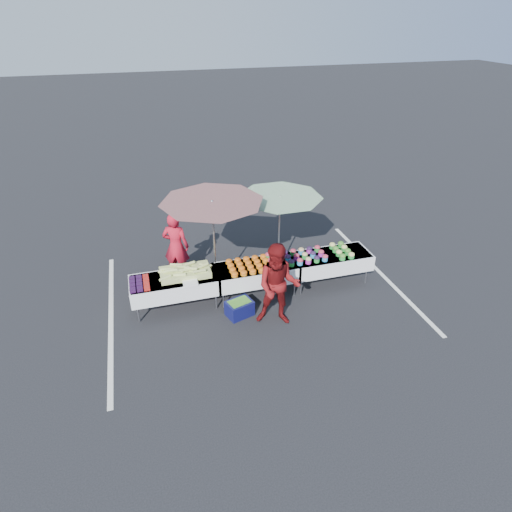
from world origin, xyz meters
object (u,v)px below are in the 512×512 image
object	(u,v)px
table_left	(175,285)
customer	(278,286)
umbrella_right	(280,203)
vendor	(176,246)
storage_bin	(239,308)
table_right	(330,261)
umbrella_left	(212,209)
table_center	(256,272)

from	to	relation	value
table_left	customer	xyz separation A→B (m)	(1.95, -1.08, 0.32)
umbrella_right	table_left	bearing A→B (deg)	-162.90
vendor	table_left	bearing A→B (deg)	105.35
customer	storage_bin	world-z (taller)	customer
table_left	customer	distance (m)	2.25
customer	umbrella_right	bearing A→B (deg)	92.49
table_right	umbrella_left	xyz separation A→B (m)	(-2.63, 0.40, 1.45)
table_right	table_left	bearing A→B (deg)	180.00
vendor	umbrella_left	distance (m)	1.63
table_center	customer	distance (m)	1.14
vendor	umbrella_left	bearing A→B (deg)	158.51
umbrella_right	storage_bin	size ratio (longest dim) A/B	4.08
table_right	customer	distance (m)	2.00
table_right	vendor	bearing A→B (deg)	160.54
table_right	vendor	distance (m)	3.62
table_left	umbrella_right	xyz separation A→B (m)	(2.60, 0.80, 1.23)
table_right	table_center	bearing A→B (deg)	180.00
table_left	umbrella_right	size ratio (longest dim) A/B	0.73
customer	table_left	bearing A→B (deg)	172.46
umbrella_left	table_right	bearing A→B (deg)	-8.64
vendor	storage_bin	world-z (taller)	vendor
table_left	storage_bin	world-z (taller)	table_left
table_center	vendor	bearing A→B (deg)	143.12
umbrella_left	customer	bearing A→B (deg)	-56.57
table_center	vendor	size ratio (longest dim) A/B	1.10
umbrella_right	umbrella_left	bearing A→B (deg)	-166.23
umbrella_left	umbrella_right	size ratio (longest dim) A/B	0.89
umbrella_left	umbrella_right	xyz separation A→B (m)	(1.63, 0.40, -0.22)
umbrella_right	vendor	bearing A→B (deg)	170.50
customer	umbrella_left	distance (m)	2.11
customer	storage_bin	size ratio (longest dim) A/B	2.88
table_left	umbrella_left	world-z (taller)	umbrella_left
table_center	table_right	xyz separation A→B (m)	(1.80, 0.00, 0.00)
table_center	storage_bin	bearing A→B (deg)	-130.32
table_right	umbrella_right	bearing A→B (deg)	141.34
vendor	umbrella_left	size ratio (longest dim) A/B	0.74
table_right	umbrella_left	distance (m)	3.03
umbrella_left	storage_bin	world-z (taller)	umbrella_left
table_center	umbrella_left	world-z (taller)	umbrella_left
customer	table_center	bearing A→B (deg)	119.33
table_right	umbrella_left	size ratio (longest dim) A/B	0.82
vendor	storage_bin	distance (m)	2.23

